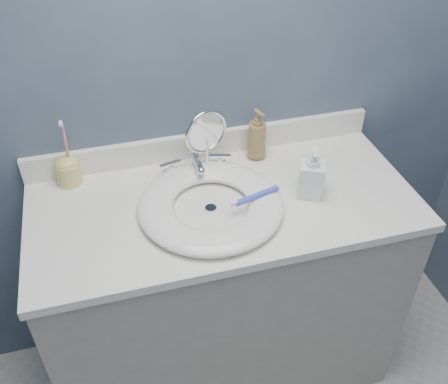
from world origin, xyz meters
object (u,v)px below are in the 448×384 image
object	(u,v)px
makeup_mirror	(206,139)
soap_bottle_clear	(312,172)
soap_bottle_amber	(257,134)
toothbrush_holder	(68,169)

from	to	relation	value
makeup_mirror	soap_bottle_clear	size ratio (longest dim) A/B	1.34
makeup_mirror	soap_bottle_clear	world-z (taller)	makeup_mirror
soap_bottle_amber	soap_bottle_clear	world-z (taller)	soap_bottle_amber
makeup_mirror	soap_bottle_amber	distance (m)	0.19
soap_bottle_clear	soap_bottle_amber	bearing A→B (deg)	137.21
makeup_mirror	toothbrush_holder	world-z (taller)	same
soap_bottle_clear	toothbrush_holder	distance (m)	0.78
soap_bottle_amber	toothbrush_holder	xyz separation A→B (m)	(-0.64, 0.02, -0.04)
makeup_mirror	soap_bottle_clear	distance (m)	0.36
soap_bottle_clear	toothbrush_holder	world-z (taller)	toothbrush_holder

